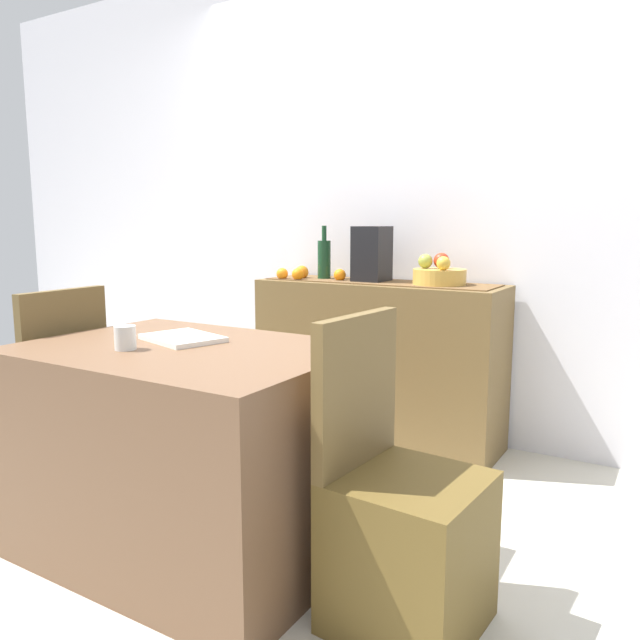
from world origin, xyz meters
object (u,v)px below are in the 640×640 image
at_px(fruit_bowl, 439,277).
at_px(coffee_maker, 372,254).
at_px(dining_table, 189,449).
at_px(chair_by_corner, 403,537).
at_px(wine_bottle, 324,259).
at_px(coffee_cup, 125,338).
at_px(sideboard_console, 378,362).
at_px(open_book, 183,338).
at_px(chair_near_window, 45,436).

height_order(fruit_bowl, coffee_maker, coffee_maker).
bearing_deg(dining_table, chair_by_corner, 0.08).
xyz_separation_m(wine_bottle, dining_table, (0.26, -1.37, -0.60)).
distance_m(fruit_bowl, chair_by_corner, 1.57).
height_order(wine_bottle, coffee_cup, wine_bottle).
xyz_separation_m(coffee_maker, coffee_cup, (-0.17, -1.51, -0.22)).
xyz_separation_m(sideboard_console, chair_by_corner, (0.75, -1.37, -0.16)).
xyz_separation_m(fruit_bowl, chair_by_corner, (0.42, -1.37, -0.63)).
xyz_separation_m(dining_table, coffee_cup, (-0.13, -0.14, 0.41)).
bearing_deg(open_book, dining_table, -26.13).
relative_size(fruit_bowl, chair_by_corner, 0.29).
height_order(open_book, coffee_cup, coffee_cup).
relative_size(fruit_bowl, open_book, 0.94).
height_order(chair_near_window, chair_by_corner, same).
distance_m(dining_table, chair_by_corner, 0.83).
relative_size(dining_table, open_book, 4.00).
distance_m(coffee_maker, open_book, 1.32).
xyz_separation_m(sideboard_console, coffee_maker, (-0.04, 0.00, 0.57)).
distance_m(sideboard_console, dining_table, 1.37).
relative_size(sideboard_console, chair_by_corner, 1.45).
relative_size(dining_table, coffee_cup, 13.80).
relative_size(sideboard_console, coffee_maker, 4.49).
bearing_deg(sideboard_console, wine_bottle, 180.00).
distance_m(sideboard_console, open_book, 1.34).
distance_m(coffee_maker, dining_table, 1.51).
bearing_deg(coffee_maker, dining_table, -91.33).
bearing_deg(chair_by_corner, open_book, 175.21).
bearing_deg(chair_near_window, dining_table, -0.04).
bearing_deg(wine_bottle, dining_table, -79.30).
height_order(sideboard_console, chair_by_corner, chair_by_corner).
xyz_separation_m(coffee_cup, chair_by_corner, (0.96, 0.14, -0.51)).
xyz_separation_m(wine_bottle, chair_by_corner, (1.08, -1.37, -0.70)).
height_order(sideboard_console, fruit_bowl, fruit_bowl).
bearing_deg(sideboard_console, coffee_cup, -97.83).
height_order(wine_bottle, chair_near_window, wine_bottle).
distance_m(dining_table, open_book, 0.40).
bearing_deg(sideboard_console, coffee_maker, 180.00).
bearing_deg(chair_by_corner, fruit_bowl, 106.99).
xyz_separation_m(fruit_bowl, dining_table, (-0.41, -1.37, -0.53)).
bearing_deg(fruit_bowl, coffee_maker, 180.00).
height_order(open_book, chair_by_corner, chair_by_corner).
height_order(coffee_maker, chair_by_corner, coffee_maker).
xyz_separation_m(sideboard_console, coffee_cup, (-0.21, -1.51, 0.35)).
distance_m(sideboard_console, coffee_maker, 0.57).
bearing_deg(coffee_maker, chair_near_window, -122.02).
bearing_deg(dining_table, chair_near_window, 179.96).
relative_size(coffee_cup, chair_near_window, 0.09).
xyz_separation_m(coffee_maker, dining_table, (-0.03, -1.37, -0.63)).
height_order(fruit_bowl, chair_by_corner, fruit_bowl).
height_order(sideboard_console, coffee_maker, coffee_maker).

